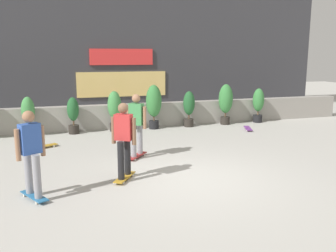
% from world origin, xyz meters
% --- Properties ---
extents(ground_plane, '(48.00, 48.00, 0.00)m').
position_xyz_m(ground_plane, '(0.00, 0.00, 0.00)').
color(ground_plane, '#B2AFA8').
extents(planter_wall, '(18.00, 0.40, 0.90)m').
position_xyz_m(planter_wall, '(0.00, 6.00, 0.45)').
color(planter_wall, gray).
rests_on(planter_wall, ground).
extents(building_backdrop, '(20.00, 2.08, 6.50)m').
position_xyz_m(building_backdrop, '(0.00, 10.00, 3.25)').
color(building_backdrop, '#38383D').
rests_on(building_backdrop, ground).
extents(potted_plant_1, '(0.43, 0.43, 1.33)m').
position_xyz_m(potted_plant_1, '(-3.59, 5.55, 0.75)').
color(potted_plant_1, brown).
rests_on(potted_plant_1, ground).
extents(potted_plant_2, '(0.40, 0.40, 1.27)m').
position_xyz_m(potted_plant_2, '(-2.15, 5.55, 0.69)').
color(potted_plant_2, '#2D2823').
rests_on(potted_plant_2, ground).
extents(potted_plant_3, '(0.48, 0.48, 1.44)m').
position_xyz_m(potted_plant_3, '(-0.72, 5.55, 0.83)').
color(potted_plant_3, '#2D2823').
rests_on(potted_plant_3, ground).
extents(potted_plant_4, '(0.57, 0.57, 1.62)m').
position_xyz_m(potted_plant_4, '(0.73, 5.55, 0.95)').
color(potted_plant_4, black).
rests_on(potted_plant_4, ground).
extents(potted_plant_5, '(0.44, 0.44, 1.35)m').
position_xyz_m(potted_plant_5, '(2.10, 5.55, 0.76)').
color(potted_plant_5, '#2D2823').
rests_on(potted_plant_5, ground).
extents(potted_plant_6, '(0.55, 0.55, 1.57)m').
position_xyz_m(potted_plant_6, '(3.63, 5.55, 0.92)').
color(potted_plant_6, '#2D2823').
rests_on(potted_plant_6, ground).
extents(potted_plant_7, '(0.45, 0.45, 1.37)m').
position_xyz_m(potted_plant_7, '(5.08, 5.55, 0.78)').
color(potted_plant_7, black).
rests_on(potted_plant_7, ground).
extents(skater_foreground, '(0.61, 0.78, 1.70)m').
position_xyz_m(skater_foreground, '(-1.36, 0.32, 0.94)').
color(skater_foreground, '#BF8C26').
rests_on(skater_foreground, ground).
extents(skater_by_wall_right, '(0.67, 0.74, 1.70)m').
position_xyz_m(skater_by_wall_right, '(-0.72, 1.94, 0.94)').
color(skater_by_wall_right, maroon).
rests_on(skater_by_wall_right, ground).
extents(skater_mid_plaza, '(0.55, 0.80, 1.70)m').
position_xyz_m(skater_mid_plaza, '(-3.20, -0.24, 0.94)').
color(skater_mid_plaza, '#266699').
rests_on(skater_mid_plaza, ground).
extents(skateboard_near_camera, '(0.46, 0.82, 0.08)m').
position_xyz_m(skateboard_near_camera, '(3.93, 4.30, 0.06)').
color(skateboard_near_camera, '#72338C').
rests_on(skateboard_near_camera, ground).
extents(skateboard_aside, '(0.80, 0.56, 0.08)m').
position_xyz_m(skateboard_aside, '(-3.10, 3.74, 0.06)').
color(skateboard_aside, '#BF8C26').
rests_on(skateboard_aside, ground).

